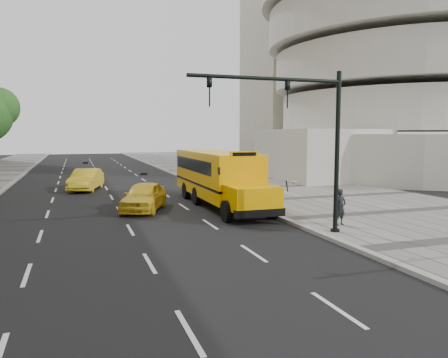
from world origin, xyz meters
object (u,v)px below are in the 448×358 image
object	(u,v)px
pedestrian	(340,207)
traffic_signal	(305,132)
school_bus	(217,174)
taxi_near	(144,196)
taxi_far	(86,180)

from	to	relation	value
pedestrian	traffic_signal	world-z (taller)	traffic_signal
school_bus	pedestrian	size ratio (longest dim) A/B	7.48
taxi_near	pedestrian	xyz separation A→B (m)	(7.21, -7.14, 0.17)
traffic_signal	pedestrian	bearing A→B (deg)	23.18
school_bus	taxi_near	size ratio (longest dim) A/B	2.63
taxi_near	school_bus	bearing A→B (deg)	30.82
taxi_far	traffic_signal	world-z (taller)	traffic_signal
school_bus	taxi_far	distance (m)	11.49
school_bus	pedestrian	world-z (taller)	school_bus
school_bus	taxi_far	xyz separation A→B (m)	(-6.92, 9.11, -1.01)
taxi_far	pedestrian	distance (m)	19.55
taxi_far	traffic_signal	xyz separation A→B (m)	(7.62, -17.84, 3.33)
taxi_near	taxi_far	distance (m)	10.09
school_bus	taxi_far	world-z (taller)	school_bus
taxi_far	school_bus	bearing A→B (deg)	-37.59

